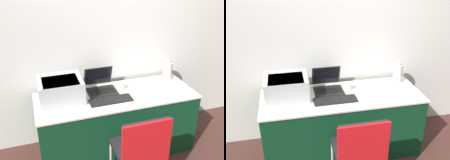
{
  "view_description": "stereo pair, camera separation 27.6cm",
  "coord_description": "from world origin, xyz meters",
  "views": [
    {
      "loc": [
        -0.86,
        -2.15,
        2.2
      ],
      "look_at": [
        -0.04,
        0.37,
        0.94
      ],
      "focal_mm": 42.0,
      "sensor_mm": 36.0,
      "label": 1
    },
    {
      "loc": [
        -0.59,
        -2.22,
        2.2
      ],
      "look_at": [
        -0.04,
        0.37,
        0.94
      ],
      "focal_mm": 42.0,
      "sensor_mm": 36.0,
      "label": 2
    }
  ],
  "objects": [
    {
      "name": "table",
      "position": [
        0.0,
        0.33,
        0.38
      ],
      "size": [
        1.83,
        0.69,
        0.76
      ],
      "color": "#0C381E",
      "rests_on": "ground_plane"
    },
    {
      "name": "wall_back",
      "position": [
        0.0,
        0.77,
        1.3
      ],
      "size": [
        8.0,
        0.05,
        2.6
      ],
      "color": "silver",
      "rests_on": "ground_plane"
    },
    {
      "name": "chair",
      "position": [
        0.01,
        -0.37,
        0.57
      ],
      "size": [
        0.47,
        0.44,
        0.9
      ],
      "color": "black",
      "rests_on": "ground_plane"
    },
    {
      "name": "laptop_left",
      "position": [
        -0.14,
        0.51,
        0.81
      ],
      "size": [
        0.34,
        0.34,
        0.26
      ],
      "color": "black",
      "rests_on": "table"
    },
    {
      "name": "external_keyboard",
      "position": [
        -0.1,
        0.22,
        0.77
      ],
      "size": [
        0.47,
        0.16,
        0.02
      ],
      "color": "black",
      "rests_on": "table"
    },
    {
      "name": "printer",
      "position": [
        -0.61,
        0.41,
        0.89
      ],
      "size": [
        0.47,
        0.41,
        0.25
      ],
      "color": "#B2B7BC",
      "rests_on": "table"
    },
    {
      "name": "metal_pitcher",
      "position": [
        0.76,
        0.54,
        0.88
      ],
      "size": [
        0.11,
        0.11,
        0.27
      ],
      "color": "silver",
      "rests_on": "table"
    },
    {
      "name": "coffee_cup",
      "position": [
        0.1,
        0.44,
        0.81
      ],
      "size": [
        0.08,
        0.08,
        0.1
      ],
      "color": "white",
      "rests_on": "table"
    }
  ]
}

